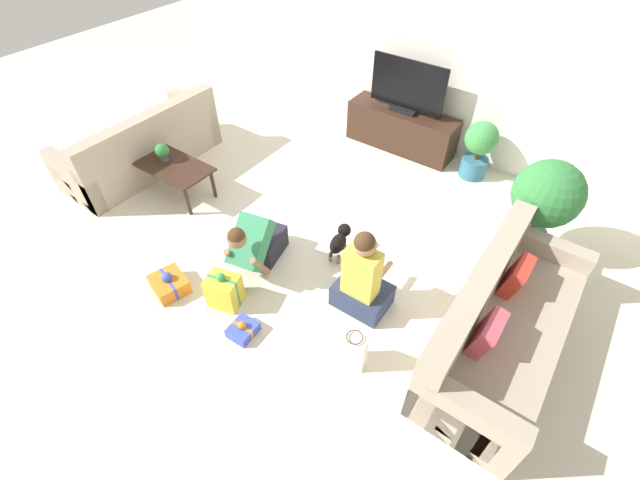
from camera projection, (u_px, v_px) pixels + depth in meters
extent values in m
plane|color=beige|center=(292.00, 231.00, 5.01)|extent=(16.00, 16.00, 0.00)
cube|color=white|center=(412.00, 48.00, 5.62)|extent=(8.40, 0.06, 2.60)
cube|color=tan|center=(142.00, 152.00, 5.81)|extent=(0.84, 2.10, 0.44)
cube|color=tan|center=(149.00, 131.00, 5.38)|extent=(0.20, 2.10, 0.42)
cube|color=tan|center=(195.00, 117.00, 6.31)|extent=(0.84, 0.16, 0.62)
cube|color=tan|center=(75.00, 181.00, 5.19)|extent=(0.84, 0.16, 0.62)
cube|color=#3366AD|center=(169.00, 115.00, 5.78)|extent=(0.18, 0.34, 0.32)
cube|color=red|center=(140.00, 130.00, 5.50)|extent=(0.18, 0.34, 0.32)
cube|color=#288E6B|center=(107.00, 146.00, 5.22)|extent=(0.18, 0.34, 0.32)
cube|color=tan|center=(503.00, 335.00, 3.74)|extent=(0.84, 2.10, 0.44)
cube|color=tan|center=(481.00, 287.00, 3.57)|extent=(0.20, 2.10, 0.42)
cube|color=tan|center=(462.00, 421.00, 3.12)|extent=(0.84, 0.16, 0.62)
cube|color=tan|center=(539.00, 262.00, 4.24)|extent=(0.84, 0.16, 0.62)
cube|color=#E5566B|center=(487.00, 333.00, 3.32)|extent=(0.18, 0.34, 0.32)
cube|color=red|center=(516.00, 276.00, 3.74)|extent=(0.18, 0.34, 0.32)
cube|color=#382319|center=(170.00, 165.00, 5.26)|extent=(1.08, 0.54, 0.03)
cylinder|color=#382319|center=(137.00, 174.00, 5.48)|extent=(0.04, 0.04, 0.40)
cylinder|color=#382319|center=(188.00, 201.00, 5.08)|extent=(0.04, 0.04, 0.40)
cylinder|color=#382319|center=(163.00, 159.00, 5.72)|extent=(0.04, 0.04, 0.40)
cylinder|color=#382319|center=(213.00, 184.00, 5.33)|extent=(0.04, 0.04, 0.40)
cube|color=#382319|center=(401.00, 129.00, 6.10)|extent=(1.56, 0.44, 0.57)
cube|color=black|center=(404.00, 109.00, 5.88)|extent=(0.37, 0.20, 0.05)
cube|color=black|center=(408.00, 84.00, 5.63)|extent=(1.06, 0.03, 0.65)
cylinder|color=#336B84|center=(473.00, 167.00, 5.70)|extent=(0.34, 0.34, 0.26)
cylinder|color=brown|center=(477.00, 154.00, 5.57)|extent=(0.06, 0.06, 0.13)
sphere|color=#3D8E47|center=(482.00, 138.00, 5.40)|extent=(0.42, 0.42, 0.42)
cylinder|color=#336B84|center=(526.00, 240.00, 4.68)|extent=(0.35, 0.35, 0.30)
cylinder|color=brown|center=(534.00, 223.00, 4.50)|extent=(0.06, 0.06, 0.21)
sphere|color=#337F3D|center=(548.00, 194.00, 4.23)|extent=(0.69, 0.69, 0.69)
cube|color=#23232D|center=(268.00, 244.00, 4.65)|extent=(0.38, 0.49, 0.28)
cube|color=#338456|center=(251.00, 242.00, 4.24)|extent=(0.43, 0.59, 0.49)
sphere|color=#8E6647|center=(237.00, 239.00, 3.94)|extent=(0.18, 0.18, 0.18)
sphere|color=#472D19|center=(236.00, 236.00, 3.92)|extent=(0.17, 0.17, 0.17)
cylinder|color=#8E6647|center=(235.00, 258.00, 4.35)|extent=(0.12, 0.30, 0.44)
cylinder|color=#8E6647|center=(260.00, 266.00, 4.27)|extent=(0.12, 0.30, 0.44)
cube|color=#283351|center=(362.00, 295.00, 4.18)|extent=(0.52, 0.41, 0.24)
cube|color=gold|center=(362.00, 273.00, 3.87)|extent=(0.32, 0.20, 0.53)
sphere|color=tan|center=(365.00, 245.00, 3.63)|extent=(0.21, 0.21, 0.21)
sphere|color=#472D19|center=(365.00, 242.00, 3.60)|extent=(0.19, 0.19, 0.19)
cylinder|color=tan|center=(384.00, 271.00, 4.00)|extent=(0.06, 0.26, 0.06)
cylinder|color=tan|center=(361.00, 260.00, 4.10)|extent=(0.06, 0.26, 0.06)
ellipsoid|color=black|center=(338.00, 243.00, 4.57)|extent=(0.21, 0.31, 0.17)
sphere|color=black|center=(344.00, 230.00, 4.66)|extent=(0.15, 0.15, 0.15)
sphere|color=olive|center=(346.00, 228.00, 4.71)|extent=(0.07, 0.07, 0.07)
cylinder|color=black|center=(332.00, 251.00, 4.44)|extent=(0.05, 0.10, 0.11)
cylinder|color=olive|center=(345.00, 249.00, 4.72)|extent=(0.04, 0.04, 0.11)
cylinder|color=olive|center=(337.00, 246.00, 4.75)|extent=(0.04, 0.04, 0.11)
cylinder|color=olive|center=(338.00, 259.00, 4.60)|extent=(0.04, 0.04, 0.11)
cylinder|color=olive|center=(330.00, 257.00, 4.63)|extent=(0.04, 0.04, 0.11)
cube|color=yellow|center=(224.00, 291.00, 4.15)|extent=(0.36, 0.32, 0.34)
cube|color=#2D934C|center=(224.00, 291.00, 4.15)|extent=(0.30, 0.11, 0.35)
sphere|color=#2D934C|center=(221.00, 278.00, 4.01)|extent=(0.09, 0.09, 0.09)
cube|color=orange|center=(169.00, 284.00, 4.33)|extent=(0.42, 0.40, 0.16)
cube|color=#3D51BC|center=(169.00, 284.00, 4.33)|extent=(0.35, 0.13, 0.16)
sphere|color=#3D51BC|center=(167.00, 278.00, 4.26)|extent=(0.11, 0.11, 0.11)
cube|color=#3D51BC|center=(243.00, 330.00, 3.98)|extent=(0.24, 0.26, 0.10)
cube|color=orange|center=(243.00, 330.00, 3.98)|extent=(0.23, 0.04, 0.10)
sphere|color=orange|center=(242.00, 325.00, 3.92)|extent=(0.08, 0.08, 0.08)
cube|color=white|center=(353.00, 351.00, 3.65)|extent=(0.24, 0.16, 0.39)
torus|color=#4C3823|center=(355.00, 337.00, 3.50)|extent=(0.17, 0.17, 0.01)
cylinder|color=#4C4C51|center=(164.00, 158.00, 5.28)|extent=(0.11, 0.11, 0.07)
sphere|color=#337F3D|center=(162.00, 151.00, 5.20)|extent=(0.17, 0.17, 0.17)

